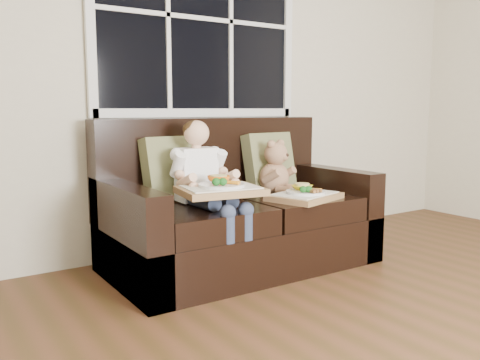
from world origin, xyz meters
TOP-DOWN VIEW (x-y plane):
  - window_back at (-0.38, 2.48)m, footprint 1.62×0.04m
  - loveseat at (-0.38, 2.02)m, footprint 1.70×0.92m
  - pillow_left at (-0.76, 2.17)m, footprint 0.42×0.23m
  - pillow_right at (0.01, 2.17)m, footprint 0.42×0.23m
  - child at (-0.68, 1.90)m, footprint 0.34×0.58m
  - teddy_bear at (-0.05, 2.01)m, footprint 0.27×0.31m
  - tray_left at (-0.70, 1.68)m, footprint 0.50×0.41m
  - tray_right at (-0.07, 1.69)m, footprint 0.51×0.44m

SIDE VIEW (x-z plane):
  - loveseat at x=-0.38m, z-range -0.17..0.79m
  - tray_right at x=-0.07m, z-range 0.43..0.53m
  - tray_left at x=-0.70m, z-range 0.53..0.63m
  - teddy_bear at x=-0.05m, z-range 0.41..0.79m
  - child at x=-0.68m, z-range 0.24..1.01m
  - pillow_left at x=-0.76m, z-range 0.44..0.85m
  - pillow_right at x=0.01m, z-range 0.44..0.85m
  - window_back at x=-0.38m, z-range 0.96..2.33m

